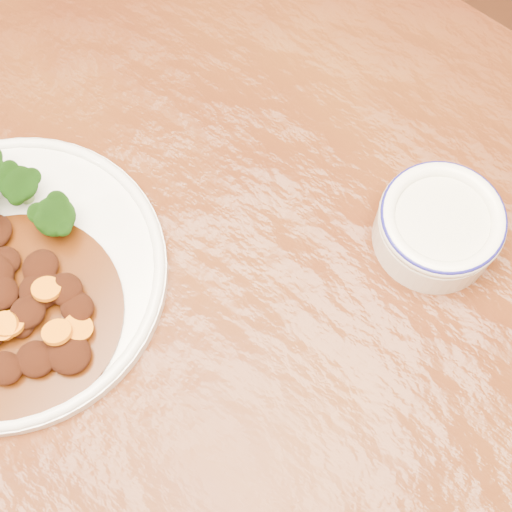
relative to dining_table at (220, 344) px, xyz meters
The scene contains 5 objects.
ground 0.67m from the dining_table, ahead, with size 4.00×4.00×0.00m, color #4E2613.
dining_table is the anchor object (origin of this frame).
dinner_plate 0.21m from the dining_table, 158.00° to the right, with size 0.29×0.29×0.02m.
mince_stew 0.20m from the dining_table, 147.78° to the right, with size 0.20×0.20×0.03m.
dip_bowl 0.24m from the dining_table, 55.57° to the left, with size 0.11×0.11×0.05m.
Camera 1 is at (0.14, -0.14, 1.36)m, focal length 50.00 mm.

